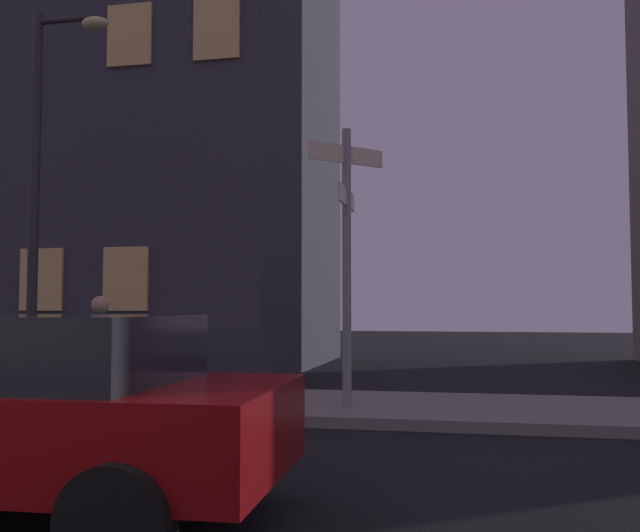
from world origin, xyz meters
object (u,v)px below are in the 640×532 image
at_px(street_lamp, 44,168).
at_px(car_far_trailing, 3,409).
at_px(signpost, 347,245).
at_px(cyclist, 103,367).

height_order(street_lamp, car_far_trailing, street_lamp).
distance_m(signpost, cyclist, 3.49).
xyz_separation_m(car_far_trailing, cyclist, (-1.14, 3.49, -0.02)).
bearing_deg(signpost, street_lamp, 173.81).
bearing_deg(cyclist, street_lamp, 137.12).
xyz_separation_m(street_lamp, car_far_trailing, (3.31, -5.50, -2.90)).
relative_size(street_lamp, cyclist, 3.32).
relative_size(signpost, street_lamp, 0.62).
bearing_deg(street_lamp, cyclist, -42.88).
height_order(street_lamp, cyclist, street_lamp).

